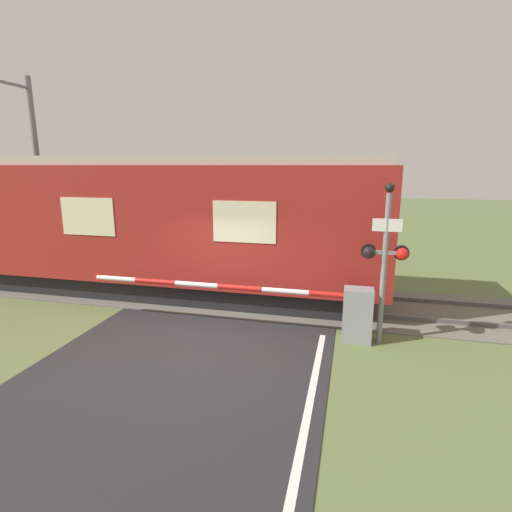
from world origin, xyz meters
TOP-DOWN VIEW (x-y plane):
  - ground_plane at (0.00, 0.00)m, footprint 80.00×80.00m
  - track_bed at (0.00, 3.07)m, footprint 36.00×3.20m
  - train at (-3.66, 3.07)m, footprint 15.10×2.79m
  - crossing_barrier at (2.53, 0.95)m, footprint 6.53×0.44m
  - signal_post at (3.59, 0.98)m, footprint 0.93×0.26m
  - catenary_pole at (-8.35, 5.38)m, footprint 0.20×1.90m

SIDE VIEW (x-z plane):
  - ground_plane at x=0.00m, z-range 0.00..0.00m
  - track_bed at x=0.00m, z-range -0.04..0.09m
  - crossing_barrier at x=2.53m, z-range 0.08..1.23m
  - signal_post at x=3.59m, z-range 0.23..3.52m
  - train at x=-3.66m, z-range 0.05..3.91m
  - catenary_pole at x=-8.35m, z-range 0.15..6.80m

